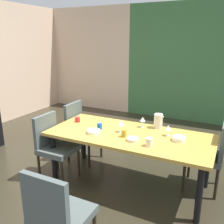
% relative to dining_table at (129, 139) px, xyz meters
% --- Properties ---
extents(ground_plane, '(5.95, 6.17, 0.02)m').
position_rel_dining_table_xyz_m(ground_plane, '(-0.72, 0.13, -0.65)').
color(ground_plane, '#2B271B').
extents(back_panel_interior, '(2.38, 0.10, 2.67)m').
position_rel_dining_table_xyz_m(back_panel_interior, '(-2.51, 3.16, 0.69)').
color(back_panel_interior, beige).
rests_on(back_panel_interior, ground_plane).
extents(garden_window_panel, '(3.57, 0.10, 2.67)m').
position_rel_dining_table_xyz_m(garden_window_panel, '(0.47, 3.16, 0.69)').
color(garden_window_panel, '#3A693C').
rests_on(garden_window_panel, ground_plane).
extents(dining_table, '(2.08, 0.94, 0.72)m').
position_rel_dining_table_xyz_m(dining_table, '(0.00, 0.00, 0.00)').
color(dining_table, '#BA913B').
rests_on(dining_table, ground_plane).
extents(chair_left_near, '(0.45, 0.44, 0.91)m').
position_rel_dining_table_xyz_m(chair_left_near, '(-0.97, -0.33, -0.12)').
color(chair_left_near, '#46504E').
rests_on(chair_left_near, ground_plane).
extents(chair_head_near, '(0.44, 0.44, 0.93)m').
position_rel_dining_table_xyz_m(chair_head_near, '(-0.03, -1.44, -0.12)').
color(chair_head_near, '#46504E').
rests_on(chair_head_near, ground_plane).
extents(chair_left_far, '(0.45, 0.44, 0.92)m').
position_rel_dining_table_xyz_m(chair_left_far, '(-0.97, 0.33, -0.12)').
color(chair_left_far, '#46504E').
rests_on(chair_left_far, ground_plane).
extents(chair_right_far, '(0.44, 0.44, 0.92)m').
position_rel_dining_table_xyz_m(chair_right_far, '(0.97, 0.33, -0.12)').
color(chair_right_far, '#46504E').
rests_on(chair_right_far, ground_plane).
extents(wine_glass_west, '(0.08, 0.08, 0.14)m').
position_rel_dining_table_xyz_m(wine_glass_west, '(0.46, 0.15, 0.18)').
color(wine_glass_west, silver).
rests_on(wine_glass_west, dining_table).
extents(wine_glass_center, '(0.08, 0.08, 0.16)m').
position_rel_dining_table_xyz_m(wine_glass_center, '(-0.12, 0.01, 0.19)').
color(wine_glass_center, silver).
rests_on(wine_glass_center, dining_table).
extents(wine_glass_north, '(0.08, 0.08, 0.15)m').
position_rel_dining_table_xyz_m(wine_glass_north, '(0.07, 0.30, 0.18)').
color(wine_glass_north, silver).
rests_on(wine_glass_north, dining_table).
extents(serving_bowl_right, '(0.18, 0.18, 0.04)m').
position_rel_dining_table_xyz_m(serving_bowl_right, '(-0.42, -0.18, 0.09)').
color(serving_bowl_right, white).
rests_on(serving_bowl_right, dining_table).
extents(serving_bowl_south, '(0.16, 0.16, 0.05)m').
position_rel_dining_table_xyz_m(serving_bowl_south, '(0.61, 0.05, 0.10)').
color(serving_bowl_south, white).
rests_on(serving_bowl_south, dining_table).
extents(serving_bowl_left, '(0.15, 0.15, 0.04)m').
position_rel_dining_table_xyz_m(serving_bowl_left, '(0.12, -0.19, 0.09)').
color(serving_bowl_left, silver).
rests_on(serving_bowl_left, dining_table).
extents(cup_rear, '(0.07, 0.07, 0.07)m').
position_rel_dining_table_xyz_m(cup_rear, '(-0.86, 0.10, 0.11)').
color(cup_rear, red).
rests_on(cup_rear, dining_table).
extents(cup_east, '(0.07, 0.07, 0.09)m').
position_rel_dining_table_xyz_m(cup_east, '(-0.02, -0.12, 0.12)').
color(cup_east, '#B28B27').
rests_on(cup_east, dining_table).
extents(cup_near_window, '(0.08, 0.08, 0.10)m').
position_rel_dining_table_xyz_m(cup_near_window, '(0.35, -0.25, 0.12)').
color(cup_near_window, beige).
rests_on(cup_near_window, dining_table).
extents(cup_front, '(0.07, 0.07, 0.08)m').
position_rel_dining_table_xyz_m(cup_front, '(-0.43, -0.01, 0.11)').
color(cup_front, '#16539B').
rests_on(cup_front, dining_table).
extents(pitcher_corner, '(0.13, 0.12, 0.20)m').
position_rel_dining_table_xyz_m(pitcher_corner, '(0.27, 0.38, 0.17)').
color(pitcher_corner, beige).
rests_on(pitcher_corner, dining_table).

